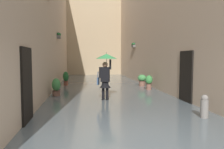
{
  "coord_description": "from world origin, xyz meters",
  "views": [
    {
      "loc": [
        1.39,
        4.72,
        1.88
      ],
      "look_at": [
        0.15,
        -4.28,
        1.22
      ],
      "focal_mm": 35.32,
      "sensor_mm": 36.0,
      "label": 1
    }
  ],
  "objects": [
    {
      "name": "building_facade_left",
      "position": [
        -3.87,
        -9.86,
        4.45
      ],
      "size": [
        2.04,
        23.73,
        8.9
      ],
      "color": "tan",
      "rests_on": "ground_plane"
    },
    {
      "name": "potted_plant_near_left",
      "position": [
        -2.53,
        -9.26,
        0.48
      ],
      "size": [
        0.55,
        0.55,
        0.82
      ],
      "color": "brown",
      "rests_on": "ground_plane"
    },
    {
      "name": "person_wading",
      "position": [
        0.35,
        -4.86,
        1.47
      ],
      "size": [
        0.94,
        0.94,
        2.16
      ],
      "color": "black",
      "rests_on": "ground_plane"
    },
    {
      "name": "building_facade_far",
      "position": [
        0.0,
        -20.63,
        6.01
      ],
      "size": [
        9.54,
        1.8,
        12.02
      ],
      "primitive_type": "cube",
      "color": "tan",
      "rests_on": "ground_plane"
    },
    {
      "name": "potted_plant_mid_right",
      "position": [
        2.63,
        -6.18,
        0.48
      ],
      "size": [
        0.41,
        0.41,
        0.92
      ],
      "color": "brown",
      "rests_on": "ground_plane"
    },
    {
      "name": "potted_plant_far_left",
      "position": [
        -2.46,
        -7.55,
        0.52
      ],
      "size": [
        0.42,
        0.42,
        0.91
      ],
      "color": "brown",
      "rests_on": "ground_plane"
    },
    {
      "name": "building_facade_right",
      "position": [
        3.87,
        -9.86,
        4.73
      ],
      "size": [
        2.04,
        23.73,
        9.45
      ],
      "color": "tan",
      "rests_on": "ground_plane"
    },
    {
      "name": "potted_plant_near_right",
      "position": [
        2.48,
        -10.42,
        0.53
      ],
      "size": [
        0.38,
        0.38,
        0.98
      ],
      "color": "brown",
      "rests_on": "ground_plane"
    },
    {
      "name": "flood_water",
      "position": [
        0.0,
        -9.86,
        0.03
      ],
      "size": [
        6.74,
        25.73,
        0.06
      ],
      "primitive_type": "cube",
      "color": "#515B60",
      "rests_on": "ground_plane"
    },
    {
      "name": "ground_plane",
      "position": [
        0.0,
        -9.86,
        0.0
      ],
      "size": [
        60.0,
        60.0,
        0.0
      ],
      "primitive_type": "plane",
      "color": "#605B56"
    },
    {
      "name": "mooring_bollard",
      "position": [
        -2.32,
        -1.48,
        0.39
      ],
      "size": [
        0.24,
        0.24,
        0.78
      ],
      "color": "slate",
      "rests_on": "ground_plane"
    }
  ]
}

